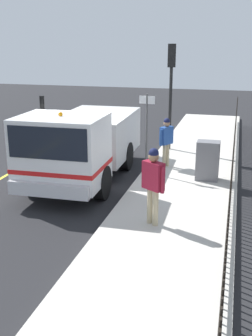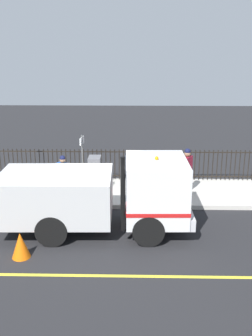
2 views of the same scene
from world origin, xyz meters
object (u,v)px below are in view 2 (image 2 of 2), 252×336
at_px(utility_cabinet, 95,171).
at_px(traffic_cone, 21,245).
at_px(work_truck, 107,192).
at_px(worker_standing, 187,167).
at_px(street_sign, 83,162).
at_px(pedestrian_distant, 63,172).

xyz_separation_m(utility_cabinet, traffic_cone, (-5.58, 1.55, -0.39)).
relative_size(work_truck, worker_standing, 3.31).
height_order(worker_standing, traffic_cone, worker_standing).
relative_size(work_truck, utility_cabinet, 5.01).
distance_m(work_truck, street_sign, 2.13).
bearing_deg(street_sign, work_truck, -151.57).
height_order(pedestrian_distant, utility_cabinet, pedestrian_distant).
bearing_deg(street_sign, traffic_cone, 159.85).
xyz_separation_m(worker_standing, street_sign, (-1.00, 3.85, 0.46)).
relative_size(work_truck, traffic_cone, 8.13).
distance_m(work_truck, worker_standing, 4.02).
bearing_deg(utility_cabinet, traffic_cone, 164.50).
bearing_deg(worker_standing, work_truck, -12.62).
bearing_deg(pedestrian_distant, utility_cabinet, 86.05).
bearing_deg(work_truck, street_sign, -152.93).
height_order(worker_standing, utility_cabinet, worker_standing).
bearing_deg(pedestrian_distant, worker_standing, 37.28).
relative_size(work_truck, street_sign, 2.37).
height_order(work_truck, street_sign, work_truck).
relative_size(worker_standing, utility_cabinet, 1.51).
height_order(utility_cabinet, street_sign, street_sign).
relative_size(pedestrian_distant, traffic_cone, 2.24).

